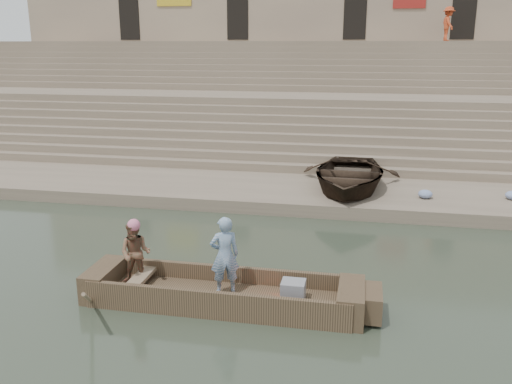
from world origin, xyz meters
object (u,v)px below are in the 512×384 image
(pedestrian, at_px, (448,24))
(main_rowboat, at_px, (222,299))
(rowing_man, at_px, (136,253))
(standing_man, at_px, (225,255))
(beached_rowboat, at_px, (348,175))
(television, at_px, (293,291))

(pedestrian, bearing_deg, main_rowboat, 153.03)
(main_rowboat, height_order, pedestrian, pedestrian)
(main_rowboat, distance_m, rowing_man, 2.03)
(standing_man, relative_size, beached_rowboat, 0.33)
(rowing_man, xyz_separation_m, pedestrian, (8.73, 22.47, 5.21))
(main_rowboat, distance_m, television, 1.46)
(television, relative_size, pedestrian, 0.25)
(television, relative_size, beached_rowboat, 0.10)
(television, height_order, pedestrian, pedestrian)
(main_rowboat, relative_size, pedestrian, 2.76)
(standing_man, distance_m, television, 1.51)
(television, bearing_deg, pedestrian, 76.47)
(beached_rowboat, bearing_deg, television, -93.37)
(standing_man, relative_size, pedestrian, 0.88)
(standing_man, xyz_separation_m, beached_rowboat, (2.17, 7.94, -0.12))
(standing_man, bearing_deg, rowing_man, -25.68)
(main_rowboat, xyz_separation_m, rowing_man, (-1.87, 0.13, 0.78))
(standing_man, distance_m, pedestrian, 24.07)
(standing_man, bearing_deg, pedestrian, -131.24)
(television, bearing_deg, beached_rowboat, 84.42)
(main_rowboat, bearing_deg, beached_rowboat, 74.63)
(pedestrian, bearing_deg, television, 156.39)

